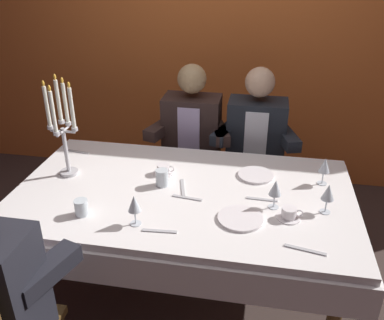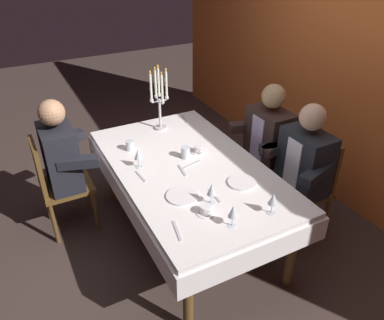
% 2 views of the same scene
% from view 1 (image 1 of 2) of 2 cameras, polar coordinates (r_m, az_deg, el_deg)
% --- Properties ---
extents(ground_plane, '(12.00, 12.00, 0.00)m').
position_cam_1_polar(ground_plane, '(2.81, -1.07, -17.22)').
color(ground_plane, '#40312D').
extents(back_wall, '(6.00, 0.12, 2.70)m').
position_cam_1_polar(back_wall, '(3.71, 4.03, 17.44)').
color(back_wall, orange).
rests_on(back_wall, ground_plane).
extents(dining_table, '(1.94, 1.14, 0.74)m').
position_cam_1_polar(dining_table, '(2.42, -1.20, -6.61)').
color(dining_table, white).
rests_on(dining_table, ground_plane).
extents(candelabra, '(0.19, 0.19, 0.62)m').
position_cam_1_polar(candelabra, '(2.51, -17.34, 4.11)').
color(candelabra, silver).
rests_on(candelabra, dining_table).
extents(dinner_plate_0, '(0.21, 0.21, 0.01)m').
position_cam_1_polar(dinner_plate_0, '(2.53, 8.75, -2.05)').
color(dinner_plate_0, white).
rests_on(dinner_plate_0, dining_table).
extents(dinner_plate_1, '(0.23, 0.23, 0.01)m').
position_cam_1_polar(dinner_plate_1, '(2.13, 6.66, -7.94)').
color(dinner_plate_1, white).
rests_on(dinner_plate_1, dining_table).
extents(wine_glass_0, '(0.07, 0.07, 0.16)m').
position_cam_1_polar(wine_glass_0, '(2.22, 18.17, -4.35)').
color(wine_glass_0, silver).
rests_on(wine_glass_0, dining_table).
extents(wine_glass_1, '(0.07, 0.07, 0.16)m').
position_cam_1_polar(wine_glass_1, '(2.49, 17.75, -0.78)').
color(wine_glass_1, silver).
rests_on(wine_glass_1, dining_table).
extents(wine_glass_2, '(0.07, 0.07, 0.16)m').
position_cam_1_polar(wine_glass_2, '(2.04, -7.92, -6.05)').
color(wine_glass_2, silver).
rests_on(wine_glass_2, dining_table).
extents(wine_glass_3, '(0.07, 0.07, 0.16)m').
position_cam_1_polar(wine_glass_3, '(2.19, 11.37, -3.87)').
color(wine_glass_3, silver).
rests_on(wine_glass_3, dining_table).
extents(water_tumbler_0, '(0.07, 0.07, 0.10)m').
position_cam_1_polar(water_tumbler_0, '(2.39, -4.13, -2.44)').
color(water_tumbler_0, silver).
rests_on(water_tumbler_0, dining_table).
extents(water_tumbler_1, '(0.07, 0.07, 0.09)m').
position_cam_1_polar(water_tumbler_1, '(2.21, -14.95, -6.31)').
color(water_tumbler_1, silver).
rests_on(water_tumbler_1, dining_table).
extents(coffee_cup_0, '(0.13, 0.12, 0.06)m').
position_cam_1_polar(coffee_cup_0, '(2.52, -3.94, -1.32)').
color(coffee_cup_0, white).
rests_on(coffee_cup_0, dining_table).
extents(coffee_cup_1, '(0.13, 0.12, 0.06)m').
position_cam_1_polar(coffee_cup_1, '(2.17, 13.19, -7.19)').
color(coffee_cup_1, white).
rests_on(coffee_cup_1, dining_table).
extents(fork_0, '(0.17, 0.02, 0.01)m').
position_cam_1_polar(fork_0, '(2.30, 9.57, -5.34)').
color(fork_0, '#B7B7BC').
rests_on(fork_0, dining_table).
extents(fork_1, '(0.17, 0.04, 0.01)m').
position_cam_1_polar(fork_1, '(2.29, -0.67, -5.21)').
color(fork_1, '#B7B7BC').
rests_on(fork_1, dining_table).
extents(spoon_2, '(0.17, 0.04, 0.01)m').
position_cam_1_polar(spoon_2, '(2.90, -15.37, 1.11)').
color(spoon_2, '#B7B7BC').
rests_on(spoon_2, dining_table).
extents(knife_3, '(0.19, 0.05, 0.01)m').
position_cam_1_polar(knife_3, '(1.99, 15.27, -11.80)').
color(knife_3, '#B7B7BC').
rests_on(knife_3, dining_table).
extents(knife_4, '(0.07, 0.19, 0.01)m').
position_cam_1_polar(knife_4, '(2.38, -1.27, -3.80)').
color(knife_4, '#B7B7BC').
rests_on(knife_4, dining_table).
extents(spoon_5, '(0.17, 0.03, 0.01)m').
position_cam_1_polar(spoon_5, '(2.04, -4.46, -9.69)').
color(spoon_5, '#B7B7BC').
rests_on(spoon_5, dining_table).
extents(seated_diner_1, '(0.63, 0.48, 1.24)m').
position_cam_1_polar(seated_diner_1, '(3.15, 0.01, 4.13)').
color(seated_diner_1, brown).
rests_on(seated_diner_1, ground_plane).
extents(seated_diner_2, '(0.63, 0.48, 1.24)m').
position_cam_1_polar(seated_diner_2, '(3.11, 8.79, 3.47)').
color(seated_diner_2, brown).
rests_on(seated_diner_2, ground_plane).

